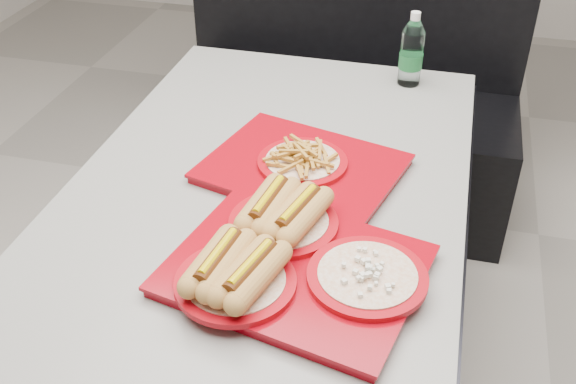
% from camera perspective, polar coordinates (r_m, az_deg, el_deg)
% --- Properties ---
extents(diner_table, '(0.92, 1.42, 0.75)m').
position_cam_1_polar(diner_table, '(1.66, -1.56, -3.83)').
color(diner_table, black).
rests_on(diner_table, ground).
extents(booth_bench, '(1.30, 0.57, 1.35)m').
position_cam_1_polar(booth_bench, '(2.66, 4.88, 7.61)').
color(booth_bench, black).
rests_on(booth_bench, ground).
extents(tray_near, '(0.53, 0.45, 0.10)m').
position_cam_1_polar(tray_near, '(1.29, -0.09, -5.53)').
color(tray_near, maroon).
rests_on(tray_near, diner_table).
extents(tray_far, '(0.51, 0.44, 0.09)m').
position_cam_1_polar(tray_far, '(1.58, 1.24, 2.37)').
color(tray_far, maroon).
rests_on(tray_far, diner_table).
extents(water_bottle, '(0.07, 0.07, 0.22)m').
position_cam_1_polar(water_bottle, '(2.00, 10.41, 11.47)').
color(water_bottle, silver).
rests_on(water_bottle, diner_table).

